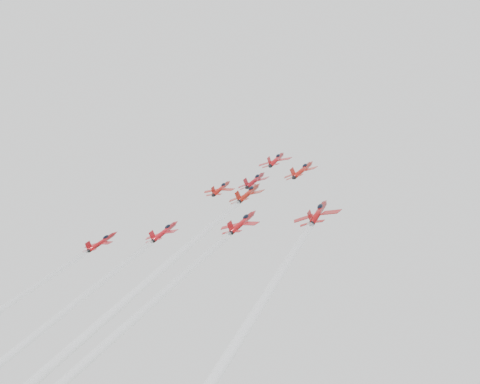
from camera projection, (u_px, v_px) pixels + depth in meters
The scene contains 8 objects.
jet_lead at pixel (276, 159), 175.09m from camera, with size 10.57×13.03×9.85m.
jet_row2_left at pixel (221, 188), 162.35m from camera, with size 9.06×11.17×8.44m.
jet_row2_center at pixel (255, 180), 158.63m from camera, with size 9.56×11.79×8.92m.
jet_row2_right at pixel (302, 170), 152.61m from camera, with size 9.78×12.07×9.12m.
jet_center at pixel (135, 291), 106.41m from camera, with size 10.13×89.55×66.54m.
jet_rear_left at pixel (28, 337), 101.71m from camera, with size 9.05×79.99×59.44m.
jet_rear_right at pixel (114, 343), 87.92m from camera, with size 9.23×81.60×60.63m.
jet_rear_farright at pixel (201, 356), 75.59m from camera, with size 9.77×86.36×64.17m.
Camera 1 is at (74.55, -119.33, 124.04)m, focal length 45.00 mm.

